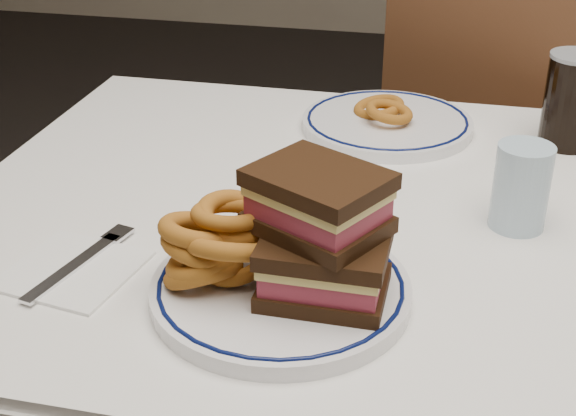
% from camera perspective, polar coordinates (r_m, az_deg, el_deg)
% --- Properties ---
extents(dining_table, '(1.27, 0.87, 0.75)m').
position_cam_1_polar(dining_table, '(1.09, 9.91, -5.48)').
color(dining_table, white).
rests_on(dining_table, floor).
extents(chair_far, '(0.58, 0.58, 0.96)m').
position_cam_1_polar(chair_far, '(1.78, 14.79, 3.20)').
color(chair_far, '#4E3119').
rests_on(chair_far, floor).
extents(main_plate, '(0.28, 0.28, 0.02)m').
position_cam_1_polar(main_plate, '(0.86, -0.52, -5.79)').
color(main_plate, white).
rests_on(main_plate, dining_table).
extents(reuben_sandwich, '(0.16, 0.15, 0.13)m').
position_cam_1_polar(reuben_sandwich, '(0.81, 2.39, -1.89)').
color(reuben_sandwich, black).
rests_on(reuben_sandwich, main_plate).
extents(onion_rings_main, '(0.13, 0.12, 0.12)m').
position_cam_1_polar(onion_rings_main, '(0.85, -5.15, -2.57)').
color(onion_rings_main, brown).
rests_on(onion_rings_main, main_plate).
extents(ketchup_ramekin, '(0.06, 0.06, 0.03)m').
position_cam_1_polar(ketchup_ramekin, '(0.91, -1.36, -1.99)').
color(ketchup_ramekin, white).
rests_on(ketchup_ramekin, main_plate).
extents(beer_mug, '(0.13, 0.09, 0.14)m').
position_cam_1_polar(beer_mug, '(1.28, 19.72, 7.25)').
color(beer_mug, black).
rests_on(beer_mug, dining_table).
extents(water_glass, '(0.07, 0.07, 0.11)m').
position_cam_1_polar(water_glass, '(1.02, 16.24, 1.45)').
color(water_glass, '#AAC8DC').
rests_on(water_glass, dining_table).
extents(far_plate, '(0.27, 0.27, 0.02)m').
position_cam_1_polar(far_plate, '(1.29, 7.05, 6.02)').
color(far_plate, white).
rests_on(far_plate, dining_table).
extents(onion_rings_far, '(0.10, 0.12, 0.04)m').
position_cam_1_polar(onion_rings_far, '(1.29, 6.80, 6.99)').
color(onion_rings_far, brown).
rests_on(onion_rings_far, far_plate).
extents(napkin_fork, '(0.16, 0.18, 0.01)m').
position_cam_1_polar(napkin_fork, '(0.95, -14.91, -4.14)').
color(napkin_fork, white).
rests_on(napkin_fork, dining_table).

